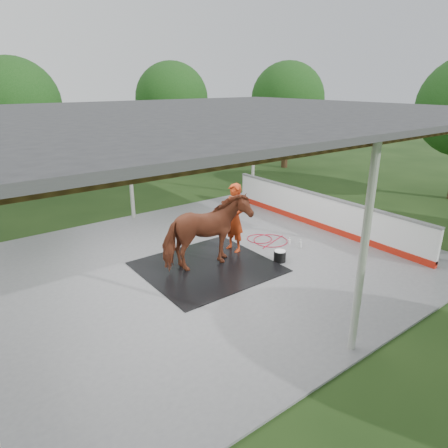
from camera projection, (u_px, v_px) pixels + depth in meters
ground at (208, 263)px, 11.00m from camera, size 100.00×100.00×0.00m
concrete_slab at (208, 263)px, 10.99m from camera, size 12.00×10.00×0.05m
pavilion_structure at (205, 115)px, 9.66m from camera, size 12.60×10.60×4.05m
dasher_board at (320, 212)px, 13.41m from camera, size 0.16×8.00×1.15m
tree_belt at (196, 119)px, 10.56m from camera, size 28.00×28.00×5.80m
rubber_mat at (207, 267)px, 10.65m from camera, size 3.30×3.09×0.02m
horse at (207, 233)px, 10.32m from camera, size 2.39×1.28×1.94m
handler at (234, 218)px, 11.38m from camera, size 0.57×0.79×2.01m
wash_bucket at (280, 256)px, 10.96m from camera, size 0.34×0.34×0.31m
soap_bottle_a at (300, 244)px, 11.84m from camera, size 0.11×0.11×0.27m
soap_bottle_b at (289, 240)px, 12.21m from camera, size 0.11×0.11×0.19m
hose_coil at (267, 240)px, 12.45m from camera, size 1.21×1.24×0.02m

